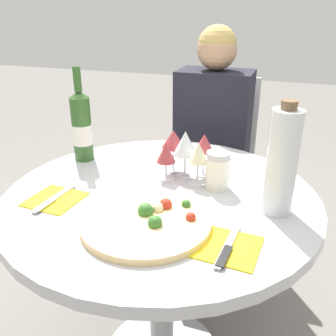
% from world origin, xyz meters
% --- Properties ---
extents(dining_table, '(0.98, 0.98, 0.72)m').
position_xyz_m(dining_table, '(0.00, 0.00, 0.59)').
color(dining_table, '#B2B2B7').
rests_on(dining_table, ground_plane).
extents(chair_behind_diner, '(0.39, 0.39, 0.93)m').
position_xyz_m(chair_behind_diner, '(-0.00, 0.81, 0.45)').
color(chair_behind_diner, silver).
rests_on(chair_behind_diner, ground_plane).
extents(seated_diner, '(0.35, 0.45, 1.18)m').
position_xyz_m(seated_diner, '(-0.00, 0.66, 0.53)').
color(seated_diner, black).
rests_on(seated_diner, ground_plane).
extents(pizza_large, '(0.35, 0.35, 0.05)m').
position_xyz_m(pizza_large, '(0.03, -0.19, 0.73)').
color(pizza_large, '#E5C17F').
rests_on(pizza_large, dining_table).
extents(wine_bottle, '(0.07, 0.07, 0.35)m').
position_xyz_m(wine_bottle, '(-0.37, 0.17, 0.85)').
color(wine_bottle, '#2D5623').
rests_on(wine_bottle, dining_table).
extents(tall_carafe, '(0.08, 0.08, 0.32)m').
position_xyz_m(tall_carafe, '(0.35, -0.00, 0.87)').
color(tall_carafe, silver).
rests_on(tall_carafe, dining_table).
extents(sugar_shaker, '(0.08, 0.08, 0.12)m').
position_xyz_m(sugar_shaker, '(0.16, 0.09, 0.78)').
color(sugar_shaker, silver).
rests_on(sugar_shaker, dining_table).
extents(wine_glass_back_right, '(0.07, 0.07, 0.15)m').
position_xyz_m(wine_glass_back_right, '(0.09, 0.18, 0.83)').
color(wine_glass_back_right, silver).
rests_on(wine_glass_back_right, dining_table).
extents(wine_glass_front_left, '(0.06, 0.06, 0.13)m').
position_xyz_m(wine_glass_front_left, '(-0.02, 0.10, 0.81)').
color(wine_glass_front_left, silver).
rests_on(wine_glass_front_left, dining_table).
extents(wine_glass_back_left, '(0.08, 0.08, 0.15)m').
position_xyz_m(wine_glass_back_left, '(-0.02, 0.18, 0.83)').
color(wine_glass_back_left, silver).
rests_on(wine_glass_back_left, dining_table).
extents(wine_glass_center, '(0.08, 0.08, 0.16)m').
position_xyz_m(wine_glass_center, '(0.04, 0.14, 0.84)').
color(wine_glass_center, silver).
rests_on(wine_glass_center, dining_table).
extents(wine_glass_front_right, '(0.07, 0.07, 0.14)m').
position_xyz_m(wine_glass_front_right, '(0.09, 0.10, 0.82)').
color(wine_glass_front_right, silver).
rests_on(wine_glass_front_right, dining_table).
extents(place_setting_left, '(0.16, 0.19, 0.01)m').
position_xyz_m(place_setting_left, '(-0.29, -0.15, 0.72)').
color(place_setting_left, yellow).
rests_on(place_setting_left, dining_table).
extents(place_setting_right, '(0.16, 0.19, 0.01)m').
position_xyz_m(place_setting_right, '(0.26, -0.22, 0.72)').
color(place_setting_right, yellow).
rests_on(place_setting_right, dining_table).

